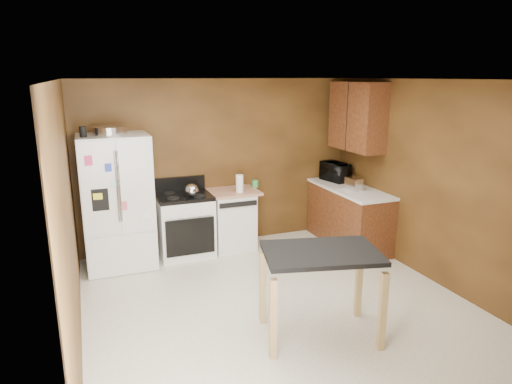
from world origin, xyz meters
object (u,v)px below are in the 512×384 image
green_canister (255,184)px  roasting_pan (110,131)px  dishwasher (232,219)px  island (321,265)px  paper_towel (240,184)px  refrigerator (117,202)px  microwave (335,173)px  pen_cup (83,132)px  toaster (354,184)px  gas_range (185,224)px  kettle (192,190)px

green_canister → roasting_pan: bearing=-175.3°
dishwasher → island: island is taller
paper_towel → refrigerator: refrigerator is taller
green_canister → microwave: microwave is taller
pen_cup → toaster: 3.80m
roasting_pan → pen_cup: (-0.33, -0.11, 0.01)m
toaster → dishwasher: toaster is taller
paper_towel → dishwasher: size_ratio=0.29×
roasting_pan → paper_towel: size_ratio=1.70×
refrigerator → gas_range: refrigerator is taller
paper_towel → toaster: (1.60, -0.51, -0.03)m
green_canister → dishwasher: size_ratio=0.12×
gas_range → island: gas_range is taller
microwave → dishwasher: 1.84m
pen_cup → island: (2.03, -2.42, -1.11)m
kettle → dishwasher: 0.85m
refrigerator → island: 3.05m
roasting_pan → dishwasher: 2.17m
pen_cup → island: bearing=-50.0°
refrigerator → dishwasher: bearing=3.0°
green_canister → paper_towel: bearing=-147.2°
green_canister → island: 2.73m
kettle → toaster: size_ratio=0.75×
green_canister → toaster: 1.47m
gas_range → island: size_ratio=0.89×
refrigerator → island: (1.68, -2.54, -0.14)m
kettle → gas_range: (-0.08, 0.15, -0.53)m
pen_cup → paper_towel: (2.06, 0.07, -0.85)m
kettle → paper_towel: size_ratio=0.72×
roasting_pan → green_canister: bearing=4.7°
refrigerator → dishwasher: 1.69m
paper_towel → pen_cup: bearing=-178.1°
refrigerator → toaster: bearing=-9.6°
toaster → island: (-1.64, -1.98, -0.23)m
paper_towel → green_canister: bearing=32.8°
refrigerator → island: refrigerator is taller
paper_towel → green_canister: (0.32, 0.21, -0.07)m
refrigerator → dishwasher: (1.63, 0.09, -0.45)m
refrigerator → dishwasher: refrigerator is taller
gas_range → dishwasher: 0.72m
paper_towel → gas_range: size_ratio=0.23×
roasting_pan → gas_range: size_ratio=0.40×
kettle → microwave: microwave is taller
paper_towel → island: size_ratio=0.21×
pen_cup → green_canister: (2.38, 0.28, -0.92)m
pen_cup → refrigerator: pen_cup is taller
kettle → green_canister: (1.04, 0.25, -0.05)m
toaster → refrigerator: bearing=164.7°
pen_cup → dishwasher: (1.98, 0.20, -1.41)m
kettle → gas_range: bearing=119.0°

